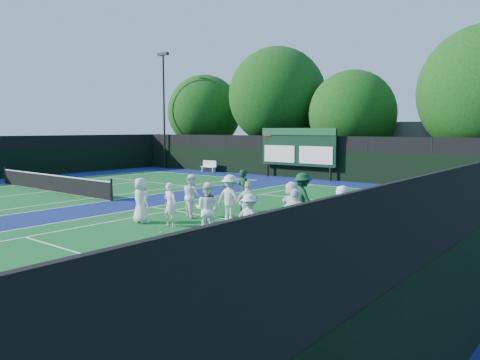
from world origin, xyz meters
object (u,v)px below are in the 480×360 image
Objects in this scene: scoreboard at (298,147)px; bench at (209,166)px; tennis_net at (51,183)px; coach_left at (244,191)px.

scoreboard is 8.46m from bench.
tennis_net reaches higher than bench.
bench is 18.68m from coach_left.
coach_left reaches higher than tennis_net.
scoreboard is 4.11× the size of bench.
bench is (-8.29, -0.22, -1.69)m from scoreboard.
tennis_net is 6.28× the size of coach_left.
scoreboard is 14.04m from coach_left.
scoreboard is 3.34× the size of coach_left.
coach_left is (5.45, -12.87, -1.29)m from scoreboard.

